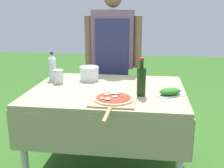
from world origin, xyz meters
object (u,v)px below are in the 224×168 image
(oil_bottle, at_px, (141,81))
(water_bottle, at_px, (52,67))
(sauce_jar, at_px, (59,77))
(mixing_tub, at_px, (89,73))
(person_cook, at_px, (113,54))
(pizza_on_peel, at_px, (113,100))
(prep_table, at_px, (108,99))
(herb_container, at_px, (170,92))

(oil_bottle, xyz_separation_m, water_bottle, (-0.79, 0.36, 0.00))
(sauce_jar, bearing_deg, mixing_tub, 29.26)
(person_cook, relative_size, water_bottle, 6.19)
(sauce_jar, bearing_deg, person_cook, 55.34)
(pizza_on_peel, relative_size, oil_bottle, 1.96)
(prep_table, relative_size, pizza_on_peel, 2.21)
(person_cook, height_order, oil_bottle, person_cook)
(water_bottle, bearing_deg, sauce_jar, -48.86)
(prep_table, relative_size, water_bottle, 4.92)
(prep_table, relative_size, person_cook, 0.79)
(oil_bottle, relative_size, sauce_jar, 2.49)
(pizza_on_peel, xyz_separation_m, herb_container, (0.39, 0.20, 0.01))
(prep_table, height_order, sauce_jar, sauce_jar)
(person_cook, height_order, herb_container, person_cook)
(person_cook, distance_m, pizza_on_peel, 1.02)
(person_cook, bearing_deg, oil_bottle, 110.19)
(person_cook, relative_size, oil_bottle, 5.45)
(pizza_on_peel, bearing_deg, water_bottle, 139.92)
(prep_table, distance_m, oil_bottle, 0.36)
(prep_table, height_order, water_bottle, water_bottle)
(prep_table, distance_m, mixing_tub, 0.36)
(oil_bottle, distance_m, water_bottle, 0.87)
(person_cook, relative_size, pizza_on_peel, 2.78)
(herb_container, height_order, sauce_jar, sauce_jar)
(water_bottle, bearing_deg, pizza_on_peel, -41.25)
(oil_bottle, bearing_deg, mixing_tub, 139.43)
(prep_table, distance_m, person_cook, 0.74)
(person_cook, distance_m, sauce_jar, 0.69)
(water_bottle, relative_size, mixing_tub, 1.46)
(water_bottle, xyz_separation_m, herb_container, (0.99, -0.33, -0.09))
(pizza_on_peel, bearing_deg, person_cook, 98.63)
(pizza_on_peel, xyz_separation_m, water_bottle, (-0.60, 0.53, 0.10))
(oil_bottle, relative_size, herb_container, 1.19)
(prep_table, distance_m, sauce_jar, 0.48)
(person_cook, height_order, pizza_on_peel, person_cook)
(pizza_on_peel, distance_m, oil_bottle, 0.26)
(prep_table, distance_m, herb_container, 0.50)
(person_cook, bearing_deg, sauce_jar, 54.93)
(oil_bottle, xyz_separation_m, herb_container, (0.21, 0.04, -0.08))
(person_cook, bearing_deg, pizza_on_peel, 97.06)
(prep_table, height_order, herb_container, herb_container)
(prep_table, bearing_deg, sauce_jar, 164.06)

